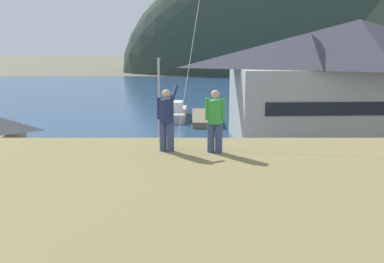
{
  "coord_description": "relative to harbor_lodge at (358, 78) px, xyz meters",
  "views": [
    {
      "loc": [
        -0.9,
        -19.4,
        8.92
      ],
      "look_at": [
        -0.94,
        9.0,
        3.26
      ],
      "focal_mm": 41.69,
      "sensor_mm": 36.0,
      "label": 1
    }
  ],
  "objects": [
    {
      "name": "ground_plane",
      "position": [
        -13.95,
        -20.82,
        -5.84
      ],
      "size": [
        600.0,
        600.0,
        0.0
      ],
      "primitive_type": "plane",
      "color": "#66604C"
    },
    {
      "name": "parking_lot_pad",
      "position": [
        -13.95,
        -15.82,
        -5.79
      ],
      "size": [
        40.0,
        20.0,
        0.1
      ],
      "primitive_type": "cube",
      "color": "gray",
      "rests_on": "ground"
    },
    {
      "name": "bay_water",
      "position": [
        -13.95,
        39.18,
        -5.83
      ],
      "size": [
        360.0,
        84.0,
        0.03
      ],
      "primitive_type": "cube",
      "color": "navy",
      "rests_on": "ground"
    },
    {
      "name": "far_hill_west_ridge",
      "position": [
        37.81,
        99.03,
        -5.84
      ],
      "size": [
        148.3,
        48.74,
        84.98
      ],
      "primitive_type": "ellipsoid",
      "color": "#2D3D33",
      "rests_on": "ground"
    },
    {
      "name": "harbor_lodge",
      "position": [
        0.0,
        0.0,
        0.0
      ],
      "size": [
        23.54,
        11.41,
        10.97
      ],
      "color": "#999E99",
      "rests_on": "ground"
    },
    {
      "name": "wharf_dock",
      "position": [
        -13.21,
        10.97,
        -5.49
      ],
      "size": [
        3.2,
        10.37,
        0.7
      ],
      "color": "#70604C",
      "rests_on": "ground"
    },
    {
      "name": "moored_boat_wharfside",
      "position": [
        -16.91,
        12.32,
        -5.12
      ],
      "size": [
        2.84,
        8.39,
        2.16
      ],
      "color": "#A8A399",
      "rests_on": "ground"
    },
    {
      "name": "parked_car_front_row_end",
      "position": [
        -15.83,
        -20.6,
        -4.78
      ],
      "size": [
        4.25,
        2.16,
        1.82
      ],
      "color": "#236633",
      "rests_on": "parking_lot_pad"
    },
    {
      "name": "parked_car_front_row_silver",
      "position": [
        -17.35,
        -15.18,
        -4.78
      ],
      "size": [
        4.35,
        2.37,
        1.82
      ],
      "color": "navy",
      "rests_on": "parking_lot_pad"
    },
    {
      "name": "parked_car_mid_row_center",
      "position": [
        -7.15,
        -14.98,
        -4.78
      ],
      "size": [
        4.22,
        2.09,
        1.82
      ],
      "color": "navy",
      "rests_on": "parking_lot_pad"
    },
    {
      "name": "parked_car_lone_by_shed",
      "position": [
        -21.93,
        -20.73,
        -4.78
      ],
      "size": [
        4.23,
        2.12,
        1.82
      ],
      "color": "#9EA3A8",
      "rests_on": "parking_lot_pad"
    },
    {
      "name": "parked_car_mid_row_far",
      "position": [
        -22.28,
        -13.79,
        -4.78
      ],
      "size": [
        4.3,
        2.25,
        1.82
      ],
      "color": "#9EA3A8",
      "rests_on": "parking_lot_pad"
    },
    {
      "name": "parking_light_pole",
      "position": [
        -17.08,
        -10.26,
        -1.28
      ],
      "size": [
        0.24,
        0.78,
        7.82
      ],
      "color": "#ADADB2",
      "rests_on": "parking_lot_pad"
    },
    {
      "name": "person_kite_flyer",
      "position": [
        -15.56,
        -27.99,
        1.03
      ],
      "size": [
        0.6,
        0.62,
        1.86
      ],
      "color": "#384770",
      "rests_on": "grassy_hill_foreground"
    },
    {
      "name": "person_companion",
      "position": [
        -14.22,
        -28.14,
        1.01
      ],
      "size": [
        0.55,
        0.4,
        1.74
      ],
      "color": "#384770",
      "rests_on": "grassy_hill_foreground"
    }
  ]
}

